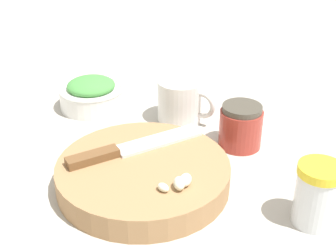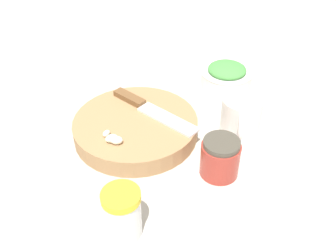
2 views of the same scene
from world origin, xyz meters
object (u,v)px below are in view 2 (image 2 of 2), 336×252
Objects in this scene: cutting_board at (135,128)px; spice_jar at (123,213)px; chef_knife at (148,108)px; herb_bowl at (226,76)px; honey_jar at (220,157)px; garlic_cloves at (113,138)px; coffee_mug at (241,116)px.

spice_jar reaches higher than cutting_board.
cutting_board is at bearing 5.56° from chef_knife.
spice_jar reaches higher than herb_bowl.
honey_jar is (0.31, 0.06, 0.01)m from herb_bowl.
spice_jar is at bearing 31.74° from garlic_cloves.
garlic_cloves is 0.21m from honey_jar.
herb_bowl is 1.70× the size of honey_jar.
chef_knife is 1.70× the size of herb_bowl.
cutting_board is 0.05m from chef_knife.
coffee_mug is 0.14m from honey_jar.
chef_knife is 0.12m from garlic_cloves.
coffee_mug is at bearing 159.79° from spice_jar.
herb_bowl is (-0.22, 0.12, -0.01)m from chef_knife.
cutting_board is at bearing -26.83° from herb_bowl.
chef_knife is 1.92× the size of coffee_mug.
spice_jar is at bearing 35.25° from chef_knife.
garlic_cloves is (0.08, -0.01, 0.03)m from cutting_board.
herb_bowl reaches higher than cutting_board.
herb_bowl is 0.18m from coffee_mug.
garlic_cloves is at bearing -82.00° from honey_jar.
herb_bowl is 1.44× the size of spice_jar.
honey_jar is at bearing 83.69° from chef_knife.
spice_jar reaches higher than chef_knife.
coffee_mug is (-0.05, 0.19, -0.00)m from chef_knife.
spice_jar is 0.21m from honey_jar.
coffee_mug reaches higher than garlic_cloves.
garlic_cloves is at bearing -8.74° from cutting_board.
honey_jar is (-0.03, 0.20, -0.01)m from garlic_cloves.
cutting_board is 3.40× the size of honey_jar.
honey_jar reaches higher than chef_knife.
garlic_cloves is at bearing 9.43° from chef_knife.
spice_jar reaches higher than honey_jar.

